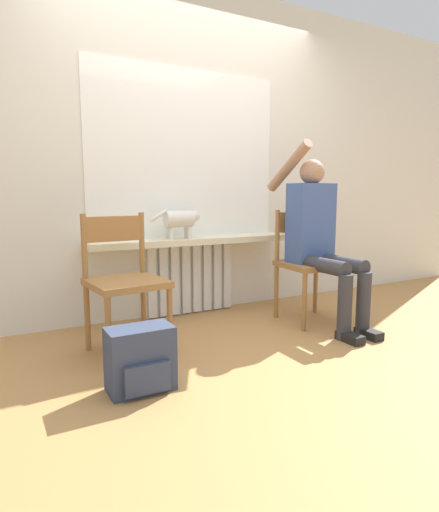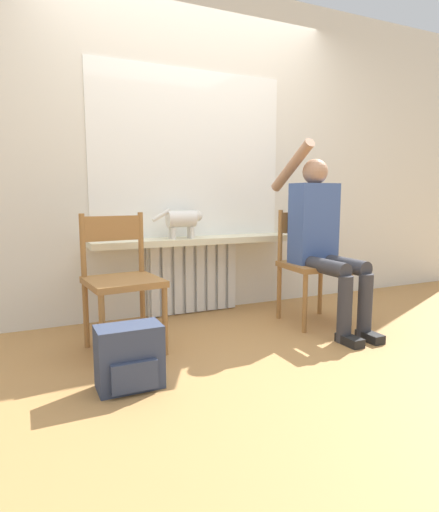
% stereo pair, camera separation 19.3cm
% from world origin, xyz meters
% --- Properties ---
extents(ground_plane, '(12.00, 12.00, 0.00)m').
position_xyz_m(ground_plane, '(0.00, 0.00, 0.00)').
color(ground_plane, '#B27F47').
extents(wall_with_window, '(7.00, 0.06, 2.70)m').
position_xyz_m(wall_with_window, '(0.00, 1.23, 1.35)').
color(wall_with_window, silver).
rests_on(wall_with_window, ground_plane).
extents(radiator, '(0.79, 0.08, 0.60)m').
position_xyz_m(radiator, '(0.00, 1.15, 0.30)').
color(radiator, silver).
rests_on(radiator, ground_plane).
extents(windowsill, '(1.73, 0.28, 0.05)m').
position_xyz_m(windowsill, '(0.00, 1.06, 0.63)').
color(windowsill, beige).
rests_on(windowsill, radiator).
extents(window_glass, '(1.66, 0.01, 1.36)m').
position_xyz_m(window_glass, '(0.00, 1.20, 1.33)').
color(window_glass, white).
rests_on(window_glass, windowsill).
extents(chair_left, '(0.48, 0.48, 0.88)m').
position_xyz_m(chair_left, '(-0.74, 0.51, 0.47)').
color(chair_left, '#9E6B38').
rests_on(chair_left, ground_plane).
extents(chair_right, '(0.47, 0.47, 0.88)m').
position_xyz_m(chair_right, '(0.74, 0.51, 0.47)').
color(chair_right, '#9E6B38').
rests_on(chair_right, ground_plane).
extents(person, '(0.36, 1.03, 1.41)m').
position_xyz_m(person, '(0.74, 0.39, 0.71)').
color(person, '#333338').
rests_on(person, ground_plane).
extents(cat, '(0.42, 0.13, 0.24)m').
position_xyz_m(cat, '(-0.14, 1.02, 0.80)').
color(cat, silver).
rests_on(cat, windowsill).
extents(backpack, '(0.33, 0.22, 0.33)m').
position_xyz_m(backpack, '(-0.84, -0.07, 0.16)').
color(backpack, '#333D56').
rests_on(backpack, ground_plane).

